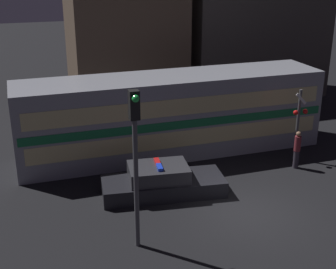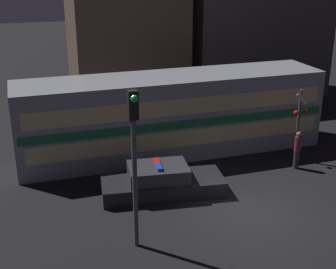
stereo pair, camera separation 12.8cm
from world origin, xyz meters
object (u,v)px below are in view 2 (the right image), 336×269
traffic_light_corner (134,150)px  police_car (162,182)px  train (172,115)px  crossing_signal_near (299,121)px  pedestrian (297,150)px

traffic_light_corner → police_car: bearing=59.9°
train → police_car: 4.65m
train → police_car: (-1.81, -4.05, -1.41)m
train → crossing_signal_near: 5.90m
police_car → pedestrian: 6.55m
train → police_car: train is taller
train → traffic_light_corner: (-3.69, -7.29, 1.53)m
police_car → crossing_signal_near: size_ratio=1.50×
crossing_signal_near → traffic_light_corner: traffic_light_corner is taller
train → police_car: size_ratio=2.87×
traffic_light_corner → crossing_signal_near: bearing=27.0°
crossing_signal_near → traffic_light_corner: 10.10m
police_car → crossing_signal_near: crossing_signal_near is taller
police_car → traffic_light_corner: bearing=-112.7°
pedestrian → police_car: bearing=-176.0°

